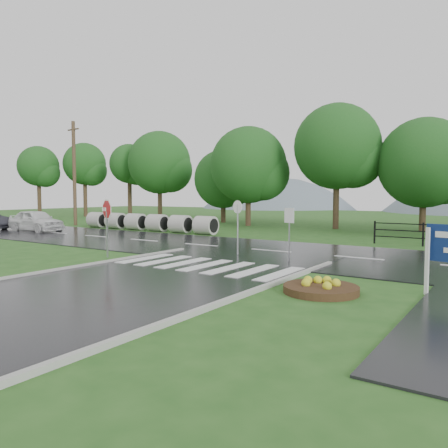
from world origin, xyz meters
The scene contains 12 objects.
ground centered at (0.00, 0.00, 0.00)m, with size 120.00×120.00×0.00m, color #25541C.
main_road centered at (0.00, 10.00, 0.00)m, with size 90.00×8.00×0.04m, color black.
crosswalk centered at (0.00, 5.00, 0.06)m, with size 6.50×2.80×0.02m.
curb_right centered at (3.55, -4.00, 0.00)m, with size 0.15×24.00×0.12m, color #A3A39B.
treeline centered at (1.00, 24.00, 0.00)m, with size 83.20×5.20×10.00m.
culvert_pipes centered at (-12.67, 15.00, 0.60)m, with size 11.80×1.20×1.20m.
stop_sign centered at (-4.78, 4.61, 1.79)m, with size 1.10×0.35×2.57m.
flower_bed centered at (5.02, 3.38, 0.15)m, with size 2.00×2.00×0.40m.
reg_sign_small centered at (2.05, 7.61, 1.49)m, with size 0.45×0.15×2.10m.
reg_sign_round centered at (-0.60, 8.09, 1.48)m, with size 0.54×0.15×2.35m.
car_white centered at (-18.46, 10.11, 0.00)m, with size 1.81×4.50×1.53m, color silver.
utility_pole_west centered at (-21.31, 15.50, 4.36)m, with size 1.53×0.29×8.57m.
Camera 1 is at (9.32, -7.55, 2.65)m, focal length 35.00 mm.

